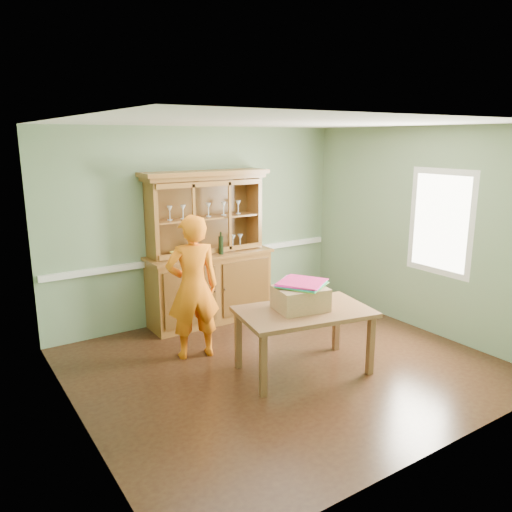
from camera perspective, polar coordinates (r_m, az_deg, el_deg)
floor at (r=5.88m, az=3.18°, el=-12.36°), size 4.50×4.50×0.00m
ceiling at (r=5.30m, az=3.56°, el=14.97°), size 4.50×4.50×0.00m
wall_back at (r=7.10m, az=-6.33°, el=3.56°), size 4.50×0.00×4.50m
wall_left at (r=4.50m, az=-20.31°, el=-2.94°), size 0.00×4.00×4.00m
wall_right at (r=6.99m, az=18.35°, el=2.80°), size 0.00×4.00×4.00m
wall_front at (r=4.07m, az=20.48°, el=-4.67°), size 4.50×0.00×4.50m
chair_rail at (r=7.17m, az=-6.15°, el=-0.01°), size 4.41×0.05×0.08m
framed_map at (r=4.74m, az=-21.11°, el=0.30°), size 0.03×0.60×0.46m
window_panel at (r=6.77m, az=20.31°, el=3.62°), size 0.03×0.96×1.36m
china_hutch at (r=7.02m, az=-5.44°, el=-1.59°), size 1.80×0.59×2.12m
dining_table at (r=5.53m, az=5.51°, el=-6.97°), size 1.57×1.11×0.72m
cardboard_box at (r=5.48m, az=5.09°, el=-4.83°), size 0.61×0.52×0.25m
kite_stack at (r=5.50m, az=5.24°, el=-3.12°), size 0.64×0.64×0.05m
person at (r=5.85m, az=-7.22°, el=-3.57°), size 0.70×0.53×1.71m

